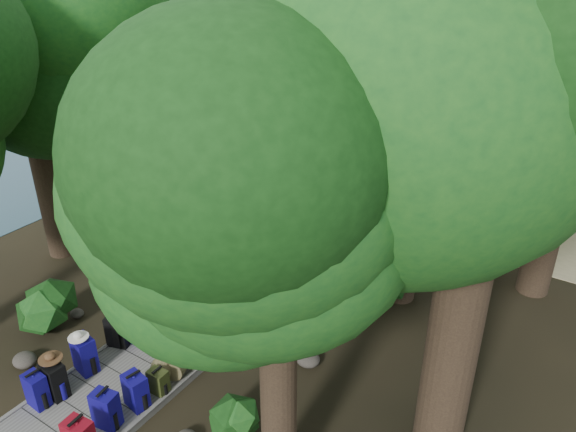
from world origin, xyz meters
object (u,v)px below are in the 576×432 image
Objects in this scene: backpack_left_c at (84,353)px; backpack_right_c at (136,389)px; sun_lounger at (505,173)px; backpack_left_a at (36,389)px; duffel_right_black at (209,330)px; backpack_right_b at (106,408)px; suitcase_on_boardwalk at (117,332)px; duffel_right_khaki at (179,359)px; kayak at (348,139)px; backpack_left_d at (134,329)px; backpack_left_b at (54,378)px; backpack_right_d at (158,380)px; lone_suitcase_on_sand at (395,171)px.

backpack_left_c is 1.15× the size of backpack_right_c.
backpack_right_c is 0.34× the size of sun_lounger.
backpack_left_a is 0.93× the size of duffel_right_black.
backpack_right_b is 2.03m from suitcase_on_boardwalk.
sun_lounger is (2.73, 12.39, 0.00)m from duffel_right_khaki.
duffel_right_khaki is 13.38m from kayak.
backpack_right_b is 1.63m from duffel_right_khaki.
suitcase_on_boardwalk is (-0.06, 1.82, -0.04)m from backpack_left_a.
backpack_left_d is 0.32m from suitcase_on_boardwalk.
backpack_left_b is 1.02× the size of backpack_right_b.
backpack_right_d is at bearing -97.90° from duffel_right_khaki.
backpack_left_b reaches higher than backpack_right_b.
backpack_left_d is (0.11, 1.08, -0.13)m from backpack_left_c.
backpack_left_d is 0.74× the size of backpack_right_b.
kayak is at bearing 79.45° from suitcase_on_boardwalk.
lone_suitcase_on_sand is at bearing -35.36° from kayak.
backpack_left_c reaches higher than backpack_left_b.
backpack_right_c reaches higher than sun_lounger.
backpack_right_b is 1.16× the size of suitcase_on_boardwalk.
backpack_right_b is at bearing -74.39° from kayak.
backpack_left_b is 1.17× the size of lone_suitcase_on_sand.
backpack_left_a is 14.95m from sun_lounger.
backpack_left_a is at bearing -126.35° from sun_lounger.
duffel_right_black is (1.34, 1.91, -0.16)m from backpack_left_c.
backpack_right_c is 1.06m from duffel_right_khaki.
kayak is (-3.24, 14.58, -0.30)m from backpack_right_b.
backpack_right_d is 0.80× the size of suitcase_on_boardwalk.
lone_suitcase_on_sand reaches higher than backpack_left_d.
backpack_left_a is at bearing -79.66° from kayak.
duffel_right_black is 1.77m from suitcase_on_boardwalk.
duffel_right_khaki reaches higher than kayak.
kayak is (-1.97, 14.62, -0.31)m from backpack_left_b.
duffel_right_khaki is at bearing 97.93° from backpack_right_d.
backpack_right_b is at bearing -100.73° from backpack_right_d.
sun_lounger reaches higher than duffel_right_black.
duffel_right_black is 1.19× the size of suitcase_on_boardwalk.
backpack_left_c is at bearing -92.58° from lone_suitcase_on_sand.
backpack_right_c is (1.42, 0.92, -0.00)m from backpack_left_a.
backpack_left_d is 1.76m from backpack_right_c.
backpack_right_c is 1.10× the size of suitcase_on_boardwalk.
duffel_right_black is at bearing 68.93° from backpack_left_a.
kayak is at bearing 144.37° from lone_suitcase_on_sand.
backpack_right_d is 0.25× the size of sun_lounger.
duffel_right_black reaches higher than duffel_right_khaki.
backpack_right_c is 1.04× the size of duffel_right_khaki.
lone_suitcase_on_sand is at bearing 95.55° from backpack_left_c.
backpack_left_d reaches higher than backpack_right_d.
backpack_left_a is 0.96× the size of backpack_right_b.
suitcase_on_boardwalk is 13.23m from sun_lounger.
backpack_left_c is (-0.01, 1.01, 0.05)m from backpack_left_a.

